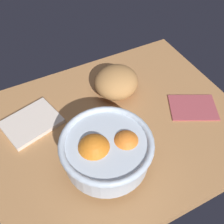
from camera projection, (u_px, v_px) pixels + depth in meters
The scene contains 5 objects.
ground_plane at pixel (118, 127), 77.03cm from camera, with size 70.93×57.45×3.00cm, color #B47D4B.
fruit_bowl at pixel (107, 150), 62.69cm from camera, with size 21.95×21.95×11.37cm.
bread_loaf at pixel (116, 82), 81.18cm from camera, with size 13.81×13.11×8.38cm, color #BA8249.
napkin_folded at pixel (193, 107), 79.56cm from camera, with size 13.63×10.14×0.82cm, color #AB484F.
napkin_spare at pixel (32, 123), 75.34cm from camera, with size 14.96×11.56×1.25cm, color silver.
Camera 1 is at (-23.15, -41.46, 59.32)cm, focal length 43.05 mm.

